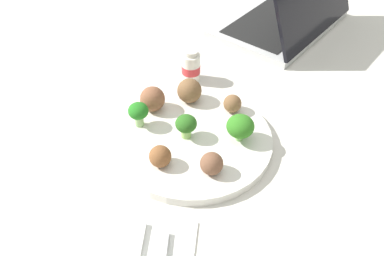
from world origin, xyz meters
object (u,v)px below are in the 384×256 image
(meatball_far_rim, at_px, (212,164))
(meatball_back_right, at_px, (232,104))
(broccoli_floret_center, at_px, (138,112))
(meatball_center, at_px, (152,99))
(laptop, at_px, (288,14))
(plate, at_px, (192,140))
(meatball_near_rim, at_px, (189,91))
(broccoli_floret_mid_right, at_px, (240,128))
(broccoli_floret_front_right, at_px, (186,125))
(yogurt_bottle, at_px, (191,67))
(meatball_mid_left, at_px, (160,156))

(meatball_far_rim, height_order, meatball_back_right, meatball_far_rim)
(broccoli_floret_center, xyz_separation_m, meatball_center, (-0.05, 0.02, -0.01))
(broccoli_floret_center, bearing_deg, laptop, 143.74)
(plate, relative_size, meatball_far_rim, 7.51)
(meatball_near_rim, bearing_deg, broccoli_floret_mid_right, 42.45)
(meatball_back_right, xyz_separation_m, laptop, (-0.35, 0.13, 0.01))
(plate, distance_m, meatball_back_right, 0.11)
(meatball_back_right, height_order, meatball_center, meatball_center)
(broccoli_floret_front_right, height_order, meatball_center, meatball_center)
(broccoli_floret_mid_right, relative_size, yogurt_bottle, 0.71)
(meatball_center, bearing_deg, plate, 48.30)
(broccoli_floret_front_right, bearing_deg, meatball_far_rim, 31.42)
(meatball_center, bearing_deg, meatball_far_rim, 37.89)
(broccoli_floret_center, distance_m, meatball_mid_left, 0.11)
(laptop, bearing_deg, yogurt_bottle, -42.93)
(meatball_back_right, height_order, laptop, laptop)
(broccoli_floret_mid_right, distance_m, meatball_mid_left, 0.14)
(meatball_far_rim, distance_m, meatball_center, 0.19)
(meatball_far_rim, bearing_deg, broccoli_floret_front_right, -148.58)
(broccoli_floret_mid_right, xyz_separation_m, yogurt_bottle, (-0.19, -0.10, -0.01))
(laptop, bearing_deg, broccoli_floret_mid_right, -15.22)
(meatball_center, bearing_deg, meatball_near_rim, 114.83)
(broccoli_floret_front_right, distance_m, meatball_back_right, 0.11)
(plate, xyz_separation_m, meatball_near_rim, (-0.10, -0.01, 0.03))
(broccoli_floret_center, distance_m, meatball_far_rim, 0.17)
(plate, height_order, meatball_center, meatball_center)
(broccoli_floret_front_right, height_order, broccoli_floret_center, broccoli_floret_center)
(yogurt_bottle, bearing_deg, meatball_far_rim, 11.55)
(meatball_near_rim, bearing_deg, meatball_center, -65.17)
(broccoli_floret_mid_right, height_order, meatball_center, broccoli_floret_mid_right)
(yogurt_bottle, relative_size, laptop, 0.18)
(broccoli_floret_mid_right, distance_m, meatball_center, 0.18)
(meatball_center, bearing_deg, yogurt_bottle, 153.38)
(broccoli_floret_front_right, bearing_deg, plate, 97.34)
(broccoli_floret_center, height_order, meatball_back_right, broccoli_floret_center)
(meatball_back_right, bearing_deg, meatball_mid_left, -38.00)
(plate, bearing_deg, yogurt_bottle, -174.67)
(broccoli_floret_mid_right, xyz_separation_m, broccoli_floret_center, (-0.03, -0.18, 0.00))
(yogurt_bottle, bearing_deg, plate, 5.33)
(meatball_far_rim, relative_size, laptop, 0.10)
(broccoli_floret_front_right, bearing_deg, laptop, 153.91)
(meatball_far_rim, relative_size, meatball_center, 0.80)
(broccoli_floret_center, distance_m, meatball_center, 0.05)
(plate, xyz_separation_m, broccoli_floret_mid_right, (0.00, 0.08, 0.04))
(broccoli_floret_front_right, relative_size, meatball_mid_left, 1.21)
(meatball_mid_left, bearing_deg, broccoli_floret_mid_right, 117.49)
(broccoli_floret_mid_right, height_order, meatball_near_rim, broccoli_floret_mid_right)
(laptop, bearing_deg, meatball_near_rim, -33.16)
(meatball_near_rim, bearing_deg, broccoli_floret_front_right, 1.70)
(plate, xyz_separation_m, laptop, (-0.42, 0.20, 0.03))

